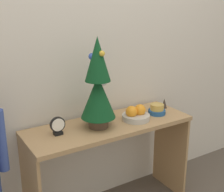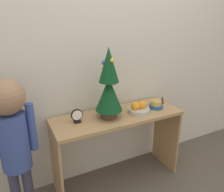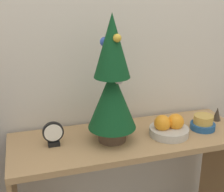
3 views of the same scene
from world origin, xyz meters
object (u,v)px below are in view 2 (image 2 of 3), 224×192
(mini_tree, at_px, (109,85))
(figurine, at_px, (162,100))
(child_figure, at_px, (12,132))
(fruit_bowl, at_px, (139,108))
(singing_bowl, at_px, (156,105))
(desk_clock, at_px, (77,116))

(mini_tree, distance_m, figurine, 0.68)
(mini_tree, relative_size, child_figure, 0.53)
(fruit_bowl, distance_m, figurine, 0.35)
(mini_tree, bearing_deg, figurine, 5.31)
(mini_tree, xyz_separation_m, singing_bowl, (0.49, -0.02, -0.26))
(singing_bowl, height_order, child_figure, child_figure)
(singing_bowl, bearing_deg, desk_clock, 176.74)
(mini_tree, bearing_deg, fruit_bowl, -5.19)
(fruit_bowl, bearing_deg, figurine, 14.11)
(mini_tree, height_order, child_figure, mini_tree)
(figurine, bearing_deg, singing_bowl, -151.18)
(figurine, relative_size, child_figure, 0.07)
(singing_bowl, relative_size, figurine, 1.68)
(child_figure, bearing_deg, figurine, 3.57)
(singing_bowl, height_order, figurine, same)
(singing_bowl, height_order, desk_clock, desk_clock)
(singing_bowl, xyz_separation_m, desk_clock, (-0.77, 0.04, 0.02))
(mini_tree, relative_size, desk_clock, 5.10)
(fruit_bowl, xyz_separation_m, desk_clock, (-0.57, 0.05, 0.02))
(singing_bowl, xyz_separation_m, figurine, (0.14, 0.07, 0.00))
(fruit_bowl, xyz_separation_m, child_figure, (-1.06, -0.00, 0.02))
(mini_tree, bearing_deg, child_figure, -177.85)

